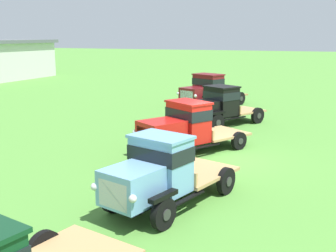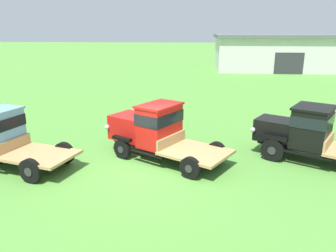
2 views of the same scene
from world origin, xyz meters
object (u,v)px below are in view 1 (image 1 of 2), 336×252
object	(u,v)px
vintage_truck_midrow_center	(184,127)
vintage_truck_back_of_row	(207,90)
vintage_truck_far_side	(219,105)
vintage_truck_second_in_line	(159,173)

from	to	relation	value
vintage_truck_midrow_center	vintage_truck_back_of_row	size ratio (longest dim) A/B	0.93
vintage_truck_far_side	vintage_truck_back_of_row	xyz separation A→B (m)	(5.56, 2.37, 0.04)
vintage_truck_back_of_row	vintage_truck_second_in_line	bearing A→B (deg)	-167.37
vintage_truck_midrow_center	vintage_truck_second_in_line	bearing A→B (deg)	-166.70
vintage_truck_midrow_center	vintage_truck_back_of_row	distance (m)	11.71
vintage_truck_second_in_line	vintage_truck_back_of_row	xyz separation A→B (m)	(17.08, 3.83, 0.08)
vintage_truck_midrow_center	vintage_truck_back_of_row	xyz separation A→B (m)	(11.44, 2.49, 0.06)
vintage_truck_far_side	vintage_truck_back_of_row	size ratio (longest dim) A/B	0.88
vintage_truck_back_of_row	vintage_truck_midrow_center	bearing A→B (deg)	-167.69
vintage_truck_second_in_line	vintage_truck_back_of_row	size ratio (longest dim) A/B	0.91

